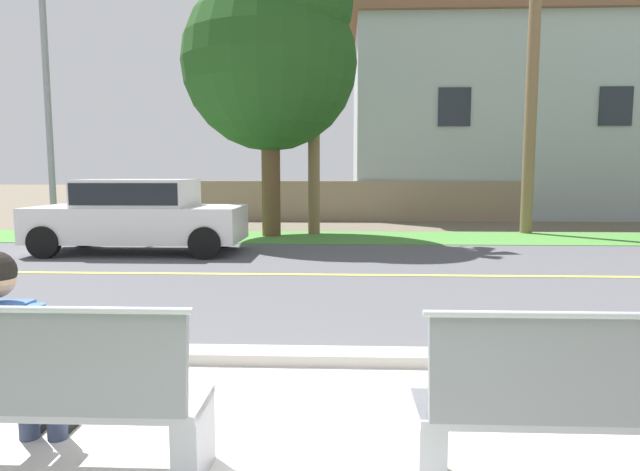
{
  "coord_description": "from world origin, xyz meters",
  "views": [
    {
      "loc": [
        0.17,
        -2.27,
        1.66
      ],
      "look_at": [
        -0.07,
        3.51,
        1.0
      ],
      "focal_mm": 30.48,
      "sensor_mm": 36.0,
      "label": 1
    }
  ],
  "objects_px": {
    "bench_right": "(591,411)",
    "car_white_near": "(139,212)",
    "seated_person_blue": "(10,350)",
    "bench_left": "(38,401)",
    "streetlamp": "(50,71)",
    "shade_tree_far_left": "(275,49)"
  },
  "relations": [
    {
      "from": "car_white_near",
      "to": "bench_right",
      "type": "bearing_deg",
      "value": -56.8
    },
    {
      "from": "bench_right",
      "to": "seated_person_blue",
      "type": "xyz_separation_m",
      "value": [
        -3.15,
        0.17,
        0.22
      ]
    },
    {
      "from": "bench_right",
      "to": "car_white_near",
      "type": "relative_size",
      "value": 0.41
    },
    {
      "from": "bench_left",
      "to": "car_white_near",
      "type": "xyz_separation_m",
      "value": [
        -2.63,
        8.46,
        0.4
      ]
    },
    {
      "from": "car_white_near",
      "to": "streetlamp",
      "type": "bearing_deg",
      "value": 139.97
    },
    {
      "from": "seated_person_blue",
      "to": "streetlamp",
      "type": "distance_m",
      "value": 12.76
    },
    {
      "from": "streetlamp",
      "to": "shade_tree_far_left",
      "type": "height_order",
      "value": "streetlamp"
    },
    {
      "from": "bench_left",
      "to": "seated_person_blue",
      "type": "height_order",
      "value": "seated_person_blue"
    },
    {
      "from": "streetlamp",
      "to": "bench_right",
      "type": "bearing_deg",
      "value": -51.97
    },
    {
      "from": "bench_right",
      "to": "shade_tree_far_left",
      "type": "bearing_deg",
      "value": 104.7
    },
    {
      "from": "bench_right",
      "to": "seated_person_blue",
      "type": "distance_m",
      "value": 3.16
    },
    {
      "from": "bench_left",
      "to": "car_white_near",
      "type": "distance_m",
      "value": 8.87
    },
    {
      "from": "bench_right",
      "to": "car_white_near",
      "type": "height_order",
      "value": "car_white_near"
    },
    {
      "from": "seated_person_blue",
      "to": "bench_left",
      "type": "bearing_deg",
      "value": -35.18
    },
    {
      "from": "seated_person_blue",
      "to": "shade_tree_far_left",
      "type": "relative_size",
      "value": 0.17
    },
    {
      "from": "bench_right",
      "to": "shade_tree_far_left",
      "type": "height_order",
      "value": "shade_tree_far_left"
    },
    {
      "from": "bench_left",
      "to": "streetlamp",
      "type": "relative_size",
      "value": 0.24
    },
    {
      "from": "car_white_near",
      "to": "streetlamp",
      "type": "xyz_separation_m",
      "value": [
        -3.15,
        2.64,
        3.38
      ]
    },
    {
      "from": "shade_tree_far_left",
      "to": "bench_right",
      "type": "bearing_deg",
      "value": -75.3
    },
    {
      "from": "shade_tree_far_left",
      "to": "seated_person_blue",
      "type": "bearing_deg",
      "value": -90.68
    },
    {
      "from": "seated_person_blue",
      "to": "car_white_near",
      "type": "distance_m",
      "value": 8.63
    },
    {
      "from": "bench_left",
      "to": "seated_person_blue",
      "type": "distance_m",
      "value": 0.37
    }
  ]
}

